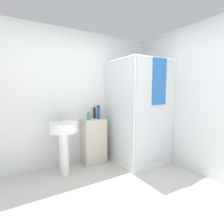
% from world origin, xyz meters
% --- Properties ---
extents(ground_plane, '(12.00, 12.00, 0.00)m').
position_xyz_m(ground_plane, '(0.00, 0.00, 0.00)').
color(ground_plane, beige).
extents(wall_back, '(6.40, 0.06, 2.50)m').
position_xyz_m(wall_back, '(0.00, 1.70, 1.25)').
color(wall_back, silver).
rests_on(wall_back, ground_plane).
extents(wall_right, '(0.06, 6.40, 2.50)m').
position_xyz_m(wall_right, '(1.70, 0.00, 1.25)').
color(wall_right, silver).
rests_on(wall_right, ground_plane).
extents(shower_enclosure, '(0.96, 0.99, 1.97)m').
position_xyz_m(shower_enclosure, '(1.13, 1.10, 0.52)').
color(shower_enclosure, white).
rests_on(shower_enclosure, ground_plane).
extents(vanity_cabinet, '(0.43, 0.33, 0.86)m').
position_xyz_m(vanity_cabinet, '(0.36, 1.51, 0.43)').
color(vanity_cabinet, beige).
rests_on(vanity_cabinet, ground_plane).
extents(sink, '(0.46, 0.46, 1.01)m').
position_xyz_m(sink, '(-0.27, 1.33, 0.65)').
color(sink, white).
rests_on(sink, ground_plane).
extents(soap_dispenser, '(0.06, 0.06, 0.15)m').
position_xyz_m(soap_dispenser, '(0.23, 1.46, 0.92)').
color(soap_dispenser, green).
rests_on(soap_dispenser, vanity_cabinet).
extents(shampoo_bottle_tall_black, '(0.05, 0.05, 0.24)m').
position_xyz_m(shampoo_bottle_tall_black, '(0.42, 1.57, 0.98)').
color(shampoo_bottle_tall_black, black).
rests_on(shampoo_bottle_tall_black, vanity_cabinet).
extents(shampoo_bottle_blue, '(0.07, 0.07, 0.25)m').
position_xyz_m(shampoo_bottle_blue, '(0.47, 1.51, 0.99)').
color(shampoo_bottle_blue, '#1E4C93').
rests_on(shampoo_bottle_blue, vanity_cabinet).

